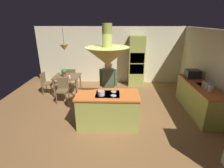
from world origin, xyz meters
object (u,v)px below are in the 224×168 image
oven_tower (136,61)px  person_at_island (108,84)px  canister_flour (211,89)px  dining_table (67,78)px  cup_on_table (69,77)px  canister_sugar (208,86)px  microwave_on_counter (193,74)px  kitchen_island (108,109)px  cooking_pot_on_cooktop (101,93)px  canister_tea (204,84)px  chair_at_corner (46,82)px  chair_facing_island (63,88)px  potted_plant_on_table (64,72)px  chair_by_back_wall (72,77)px

oven_tower → person_at_island: bearing=-113.6°
person_at_island → canister_flour: (2.86, -0.45, 0.07)m
dining_table → canister_flour: 4.92m
cup_on_table → canister_flour: canister_flour is taller
canister_sugar → microwave_on_counter: microwave_on_counter is taller
canister_flour → canister_sugar: 0.18m
kitchen_island → cooking_pot_on_cooktop: size_ratio=9.46×
canister_tea → microwave_on_counter: 0.86m
cup_on_table → canister_flour: 4.68m
cooking_pot_on_cooktop → chair_at_corner: bearing=137.2°
chair_facing_island → potted_plant_on_table: bearing=97.5°
oven_tower → chair_at_corner: 3.88m
cup_on_table → canister_flour: (4.38, -1.64, 0.22)m
microwave_on_counter → cooking_pot_on_cooktop: size_ratio=2.56×
person_at_island → chair_by_back_wall: (-1.68, 2.07, -0.45)m
canister_sugar → chair_facing_island: bearing=167.4°
chair_at_corner → cup_on_table: size_ratio=9.67×
kitchen_island → person_at_island: bearing=91.3°
canister_sugar → canister_tea: 0.18m
canister_flour → chair_facing_island: bearing=165.3°
kitchen_island → dining_table: bearing=129.0°
chair_facing_island → cooking_pot_on_cooktop: cooking_pot_on_cooktop is taller
canister_tea → microwave_on_counter: microwave_on_counter is taller
oven_tower → cup_on_table: size_ratio=24.27×
kitchen_island → microwave_on_counter: (2.84, 1.47, 0.60)m
person_at_island → potted_plant_on_table: size_ratio=5.54×
chair_at_corner → cup_on_table: 1.09m
chair_at_corner → cooking_pot_on_cooktop: (2.41, -2.23, 0.51)m
dining_table → microwave_on_counter: microwave_on_counter is taller
canister_sugar → canister_tea: (0.00, 0.18, -0.02)m
chair_at_corner → canister_tea: size_ratio=5.30×
chair_facing_island → canister_sugar: size_ratio=4.42×
microwave_on_counter → canister_flour: bearing=-90.0°
oven_tower → cooking_pot_on_cooktop: bearing=-110.5°
person_at_island → cooking_pot_on_cooktop: person_at_island is taller
chair_facing_island → chair_at_corner: (-0.87, 0.66, 0.00)m
chair_facing_island → canister_tea: 4.64m
dining_table → chair_at_corner: size_ratio=1.12×
canister_flour → person_at_island: bearing=171.0°
person_at_island → canister_tea: person_at_island is taller
chair_at_corner → chair_facing_island: bearing=-127.4°
dining_table → chair_by_back_wall: chair_by_back_wall is taller
person_at_island → canister_flour: bearing=-9.0°
oven_tower → dining_table: 3.06m
cup_on_table → cooking_pot_on_cooktop: 2.45m
person_at_island → canister_tea: 2.86m
chair_facing_island → microwave_on_counter: microwave_on_counter is taller
chair_facing_island → microwave_on_counter: (4.54, 0.03, 0.57)m
oven_tower → chair_facing_island: 3.38m
chair_by_back_wall → cooking_pot_on_cooktop: 3.32m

